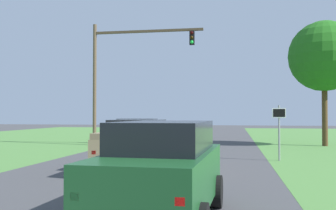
# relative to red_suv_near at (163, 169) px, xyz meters

# --- Properties ---
(ground_plane) EXTENTS (120.00, 120.00, 0.00)m
(ground_plane) POSITION_rel_red_suv_near_xyz_m (-2.00, 6.75, -1.02)
(ground_plane) COLOR #424244
(red_suv_near) EXTENTS (2.26, 4.49, 1.94)m
(red_suv_near) POSITION_rel_red_suv_near_xyz_m (0.00, 0.00, 0.00)
(red_suv_near) COLOR #194C23
(red_suv_near) RESTS_ON ground_plane
(pickup_truck_lead) EXTENTS (2.40, 5.33, 1.88)m
(pickup_truck_lead) POSITION_rel_red_suv_near_xyz_m (-2.17, 6.63, -0.05)
(pickup_truck_lead) COLOR tan
(pickup_truck_lead) RESTS_ON ground_plane
(traffic_light) EXTENTS (7.53, 0.40, 8.23)m
(traffic_light) POSITION_rel_red_suv_near_xyz_m (-6.12, 17.53, 4.38)
(traffic_light) COLOR brown
(traffic_light) RESTS_ON ground_plane
(keep_moving_sign) EXTENTS (0.60, 0.09, 2.50)m
(keep_moving_sign) POSITION_rel_red_suv_near_xyz_m (3.37, 10.49, 0.58)
(keep_moving_sign) COLOR gray
(keep_moving_sign) RESTS_ON ground_plane
(oak_tree_right) EXTENTS (4.65, 4.65, 8.26)m
(oak_tree_right) POSITION_rel_red_suv_near_xyz_m (7.25, 19.32, 4.90)
(oak_tree_right) COLOR #4C351E
(oak_tree_right) RESTS_ON ground_plane
(crossing_suv_far) EXTENTS (4.59, 2.14, 1.76)m
(crossing_suv_far) POSITION_rel_red_suv_near_xyz_m (-5.58, 20.51, -0.09)
(crossing_suv_far) COLOR black
(crossing_suv_far) RESTS_ON ground_plane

